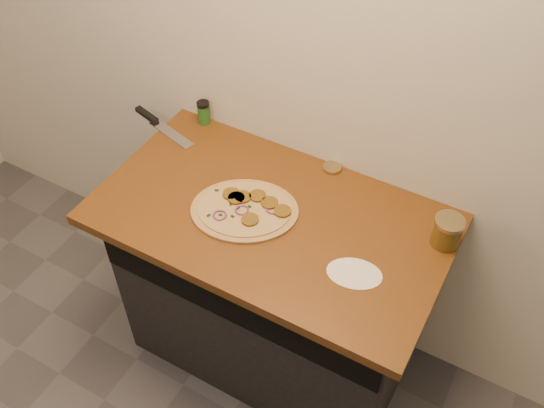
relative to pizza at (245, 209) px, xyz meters
The scene contains 8 objects.
cabinet 0.49m from the pizza, 37.83° to the left, with size 1.10×0.60×0.86m, color black.
countertop 0.09m from the pizza, 22.54° to the left, with size 1.20×0.70×0.04m, color brown.
pizza is the anchor object (origin of this frame).
chefs_knife 0.59m from the pizza, 156.65° to the left, with size 0.33×0.12×0.02m.
mason_jar_lid 0.37m from the pizza, 63.37° to the left, with size 0.07×0.07×0.01m, color tan.
salsa_jar 0.66m from the pizza, 17.15° to the left, with size 0.10×0.10×0.11m.
spice_shaker 0.51m from the pizza, 139.30° to the left, with size 0.05×0.05×0.10m.
flour_spill 0.44m from the pizza, ahead, with size 0.17×0.17×0.00m, color silver.
Camera 1 is at (0.69, 0.20, 2.40)m, focal length 40.00 mm.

